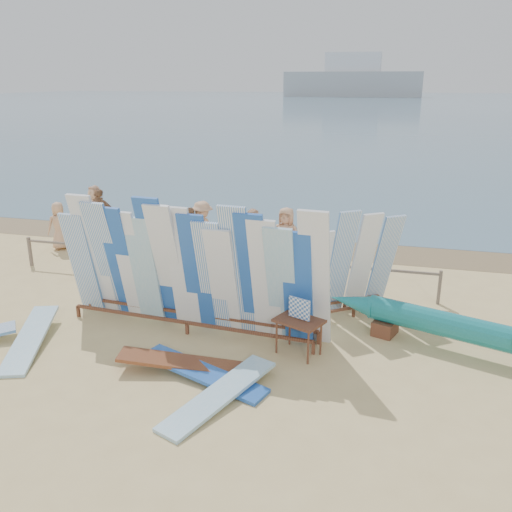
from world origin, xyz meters
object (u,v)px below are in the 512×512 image
(beach_chair_left, at_px, (250,262))
(beachgoer_6, at_px, (286,238))
(beachgoer_5, at_px, (253,232))
(outrigger_canoe, at_px, (463,330))
(beach_chair_right, at_px, (286,269))
(side_surfboard_rack, at_px, (352,267))
(beachgoer_2, at_px, (173,246))
(stroller, at_px, (315,266))
(beachgoer_11, at_px, (95,208))
(flat_board_c, at_px, (187,370))
(beachgoer_4, at_px, (191,235))
(beachgoer_3, at_px, (203,230))
(main_surfboard_rack, at_px, (190,272))
(flat_board_a, at_px, (31,346))
(beachgoer_extra_1, at_px, (101,216))
(flat_board_b, at_px, (219,401))
(flat_board_d, at_px, (203,379))
(vendor_table, at_px, (299,336))
(beachgoer_0, at_px, (60,226))

(beach_chair_left, distance_m, beachgoer_6, 1.29)
(beachgoer_6, distance_m, beachgoer_5, 1.64)
(outrigger_canoe, height_order, beach_chair_right, beach_chair_right)
(side_surfboard_rack, height_order, beachgoer_2, side_surfboard_rack)
(beach_chair_left, xyz_separation_m, beachgoer_6, (0.96, 0.54, 0.67))
(stroller, bearing_deg, beachgoer_11, 158.24)
(flat_board_c, xyz_separation_m, beachgoer_4, (-2.36, 6.37, 0.88))
(side_surfboard_rack, bearing_deg, beachgoer_3, 110.37)
(side_surfboard_rack, bearing_deg, main_surfboard_rack, 171.73)
(flat_board_a, relative_size, beachgoer_6, 1.43)
(beach_chair_right, relative_size, beachgoer_extra_1, 0.48)
(beachgoer_3, bearing_deg, flat_board_c, -127.07)
(flat_board_b, relative_size, beachgoer_extra_1, 1.44)
(flat_board_d, bearing_deg, flat_board_c, 80.54)
(outrigger_canoe, xyz_separation_m, beach_chair_right, (-4.46, 3.61, -0.29))
(beach_chair_right, bearing_deg, beachgoer_11, 120.51)
(beachgoer_2, relative_size, beachgoer_3, 0.85)
(flat_board_a, bearing_deg, beachgoer_11, 92.19)
(vendor_table, bearing_deg, flat_board_a, -145.96)
(vendor_table, distance_m, beachgoer_4, 6.75)
(beach_chair_left, height_order, beachgoer_11, beachgoer_11)
(flat_board_c, distance_m, beachgoer_5, 7.57)
(flat_board_b, relative_size, beach_chair_right, 2.98)
(vendor_table, relative_size, beachgoer_0, 0.78)
(stroller, relative_size, beachgoer_4, 0.67)
(flat_board_c, bearing_deg, beachgoer_5, -5.07)
(beach_chair_right, distance_m, beachgoer_4, 3.30)
(vendor_table, distance_m, flat_board_d, 2.19)
(stroller, bearing_deg, beachgoer_5, 139.22)
(vendor_table, relative_size, beachgoer_3, 0.68)
(beachgoer_4, bearing_deg, outrigger_canoe, -37.96)
(main_surfboard_rack, height_order, beachgoer_6, main_surfboard_rack)
(flat_board_d, xyz_separation_m, beachgoer_6, (0.23, 6.70, 0.94))
(side_surfboard_rack, bearing_deg, beach_chair_left, 106.87)
(flat_board_a, relative_size, beachgoer_4, 1.54)
(main_surfboard_rack, bearing_deg, beachgoer_3, 111.51)
(beachgoer_3, bearing_deg, outrigger_canoe, -87.21)
(beach_chair_right, xyz_separation_m, stroller, (0.88, -0.13, 0.21))
(flat_board_d, height_order, beachgoer_3, beachgoer_3)
(flat_board_d, xyz_separation_m, beachgoer_extra_1, (-6.63, 7.91, 0.94))
(flat_board_b, distance_m, beachgoer_6, 7.41)
(flat_board_c, bearing_deg, beach_chair_right, -18.16)
(beachgoer_4, relative_size, beachgoer_3, 0.95)
(beachgoer_3, height_order, beachgoer_6, beachgoer_6)
(side_surfboard_rack, height_order, beach_chair_right, side_surfboard_rack)
(side_surfboard_rack, relative_size, flat_board_a, 0.99)
(main_surfboard_rack, xyz_separation_m, beachgoer_6, (1.21, 4.73, -0.46))
(beachgoer_6, bearing_deg, beachgoer_4, -171.70)
(main_surfboard_rack, height_order, vendor_table, main_surfboard_rack)
(flat_board_c, height_order, beachgoer_6, beachgoer_6)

